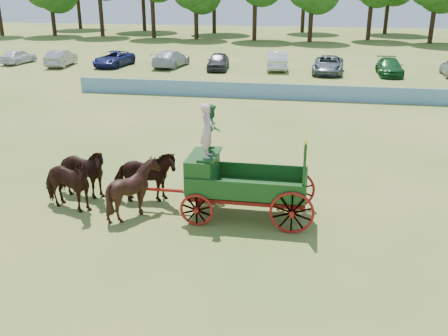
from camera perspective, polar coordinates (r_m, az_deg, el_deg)
ground at (r=17.02m, az=1.36°, el=-5.08°), size 160.00×160.00×0.00m
horse_lead_left at (r=17.65m, az=-17.60°, el=-1.77°), size 2.44×1.57×1.90m
horse_lead_right at (r=18.56m, az=-16.08°, el=-0.53°), size 2.37×1.34×1.90m
horse_wheel_left at (r=16.70m, az=-10.25°, el=-2.37°), size 2.05×1.91×1.90m
horse_wheel_right at (r=17.66m, az=-9.05°, el=-1.03°), size 2.42×1.49×1.90m
farm_dray at (r=16.21m, az=0.12°, el=-0.02°), size 6.00×2.00×3.86m
sponsor_banner at (r=34.05m, az=4.36°, el=8.76°), size 26.00×0.08×1.05m
parked_cars at (r=45.91m, az=0.60°, el=12.09°), size 42.07×6.80×1.65m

